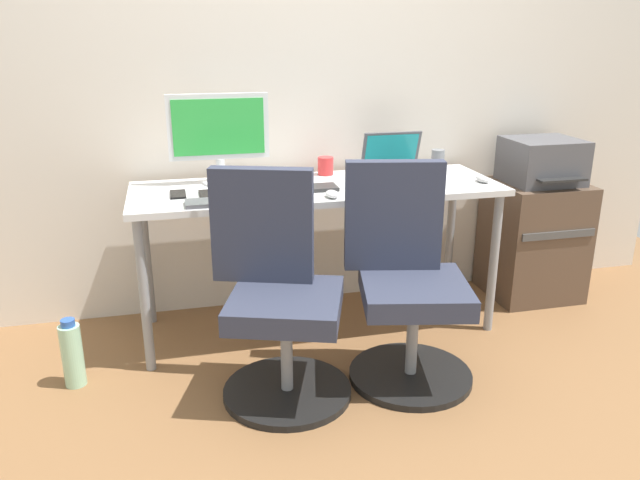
{
  "coord_description": "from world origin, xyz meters",
  "views": [
    {
      "loc": [
        -0.68,
        -2.86,
        1.47
      ],
      "look_at": [
        0.0,
        -0.05,
        0.48
      ],
      "focal_mm": 35.05,
      "sensor_mm": 36.0,
      "label": 1
    }
  ],
  "objects": [
    {
      "name": "phone_near_laptop",
      "position": [
        -0.53,
        -0.06,
        0.75
      ],
      "size": [
        0.07,
        0.14,
        0.01
      ],
      "primitive_type": "cube",
      "color": "black",
      "rests_on": "desk"
    },
    {
      "name": "printer",
      "position": [
        1.29,
        0.11,
        0.78
      ],
      "size": [
        0.38,
        0.4,
        0.24
      ],
      "color": "#515156",
      "rests_on": "side_cabinet"
    },
    {
      "name": "desk",
      "position": [
        0.0,
        0.0,
        0.68
      ],
      "size": [
        1.78,
        0.6,
        0.75
      ],
      "color": "silver",
      "rests_on": "ground"
    },
    {
      "name": "pen_cup",
      "position": [
        0.72,
        0.21,
        0.8
      ],
      "size": [
        0.07,
        0.07,
        0.1
      ],
      "primitive_type": "cylinder",
      "color": "slate",
      "rests_on": "desk"
    },
    {
      "name": "back_wall",
      "position": [
        0.0,
        0.38,
        1.3
      ],
      "size": [
        4.4,
        0.04,
        2.6
      ],
      "primitive_type": "cube",
      "color": "silver",
      "rests_on": "ground"
    },
    {
      "name": "office_chair_right",
      "position": [
        0.26,
        -0.54,
        0.42
      ],
      "size": [
        0.54,
        0.54,
        0.94
      ],
      "color": "black",
      "rests_on": "ground"
    },
    {
      "name": "water_bottle_on_floor",
      "position": [
        -1.15,
        -0.31,
        0.15
      ],
      "size": [
        0.09,
        0.09,
        0.31
      ],
      "color": "#A5D8B2",
      "rests_on": "ground"
    },
    {
      "name": "desktop_monitor",
      "position": [
        -0.45,
        0.16,
        1.0
      ],
      "size": [
        0.48,
        0.18,
        0.43
      ],
      "color": "silver",
      "rests_on": "desk"
    },
    {
      "name": "keyboard_by_monitor",
      "position": [
        -0.47,
        -0.22,
        0.75
      ],
      "size": [
        0.34,
        0.12,
        0.02
      ],
      "primitive_type": "cube",
      "color": "#515156",
      "rests_on": "desk"
    },
    {
      "name": "office_chair_left",
      "position": [
        -0.3,
        -0.54,
        0.42
      ],
      "size": [
        0.56,
        0.56,
        0.94
      ],
      "color": "black",
      "rests_on": "ground"
    },
    {
      "name": "mouse_by_laptop",
      "position": [
        0.01,
        -0.23,
        0.76
      ],
      "size": [
        0.06,
        0.1,
        0.03
      ],
      "primitive_type": "ellipsoid",
      "color": "silver",
      "rests_on": "desk"
    },
    {
      "name": "open_laptop",
      "position": [
        0.44,
        0.1,
        0.8
      ],
      "size": [
        0.31,
        0.29,
        0.22
      ],
      "color": "#4C4C51",
      "rests_on": "desk"
    },
    {
      "name": "phone_near_monitor",
      "position": [
        -0.66,
        -0.03,
        0.75
      ],
      "size": [
        0.07,
        0.14,
        0.01
      ],
      "primitive_type": "cube",
      "color": "black",
      "rests_on": "desk"
    },
    {
      "name": "coffee_mug",
      "position": [
        0.1,
        0.22,
        0.79
      ],
      "size": [
        0.08,
        0.08,
        0.09
      ],
      "primitive_type": "cylinder",
      "color": "red",
      "rests_on": "desk"
    },
    {
      "name": "side_cabinet",
      "position": [
        1.29,
        0.12,
        0.33
      ],
      "size": [
        0.48,
        0.46,
        0.66
      ],
      "color": "brown",
      "rests_on": "ground"
    },
    {
      "name": "mouse_by_monitor",
      "position": [
        0.81,
        -0.12,
        0.76
      ],
      "size": [
        0.06,
        0.1,
        0.03
      ],
      "primitive_type": "ellipsoid",
      "color": "#B7B7B7",
      "rests_on": "desk"
    },
    {
      "name": "ground_plane",
      "position": [
        0.0,
        0.0,
        0.0
      ],
      "size": [
        5.28,
        5.28,
        0.0
      ],
      "primitive_type": "plane",
      "color": "brown"
    },
    {
      "name": "keyboard_by_laptop",
      "position": [
        -0.1,
        -0.08,
        0.75
      ],
      "size": [
        0.34,
        0.12,
        0.02
      ],
      "primitive_type": "cube",
      "color": "#2D2D2D",
      "rests_on": "desk"
    }
  ]
}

